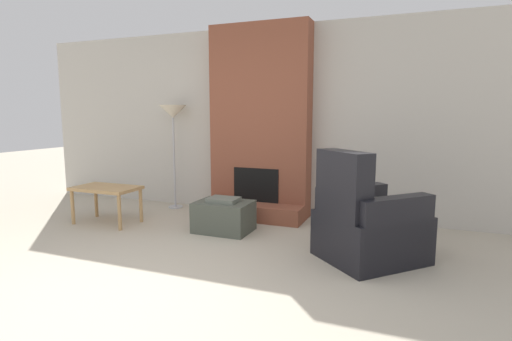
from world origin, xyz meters
The scene contains 7 objects.
ground_plane centered at (0.00, 0.00, 0.00)m, with size 24.00×24.00×0.00m, color #B2A893.
wall_back centered at (0.00, 3.03, 1.30)m, with size 7.59×0.06×2.60m, color #BCB7AD.
fireplace centered at (0.00, 2.82, 1.20)m, with size 1.39×0.65×2.60m.
ottoman centered at (-0.10, 1.90, 0.19)m, with size 0.66×0.49×0.41m.
armchair centered at (1.59, 1.53, 0.33)m, with size 1.17×1.17×1.08m.
side_table centered at (-1.67, 1.67, 0.42)m, with size 0.83×0.49×0.48m.
floor_lamp_left centered at (-1.34, 2.75, 1.38)m, with size 0.40×0.40×1.53m.
Camera 1 is at (1.98, -2.30, 1.41)m, focal length 28.00 mm.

